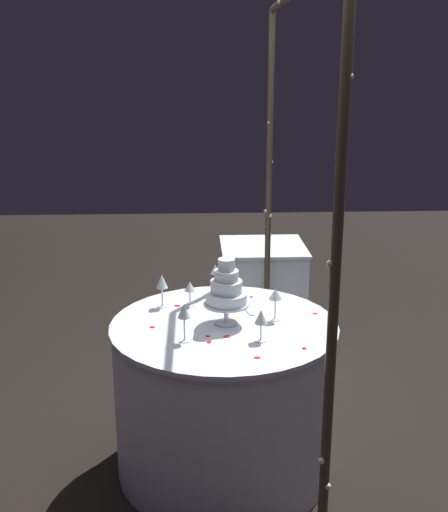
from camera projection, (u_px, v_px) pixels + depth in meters
ground_plane at (224, 464)px, 3.25m from camera, size 12.00×12.00×0.00m
decorative_arch at (293, 182)px, 2.85m from camera, size 1.89×0.06×2.32m
main_table at (224, 396)px, 3.14m from camera, size 1.11×1.11×0.79m
side_table at (262, 301)px, 4.39m from camera, size 0.58×0.58×0.82m
tiered_cake at (226, 291)px, 2.98m from camera, size 0.22×0.22×0.33m
wine_glass_0 at (261, 318)px, 2.81m from camera, size 0.06×0.06×0.15m
wine_glass_1 at (275, 296)px, 3.04m from camera, size 0.07×0.07×0.16m
wine_glass_2 at (162, 283)px, 3.21m from camera, size 0.06×0.06×0.18m
wine_glass_3 at (215, 271)px, 3.42m from camera, size 0.06×0.06×0.16m
wine_glass_4 at (184, 313)px, 2.80m from camera, size 0.06×0.06×0.18m
wine_glass_5 at (190, 288)px, 3.23m from camera, size 0.06×0.06×0.13m
cake_knife at (242, 304)px, 3.27m from camera, size 0.29×0.10×0.01m
rose_petal_0 at (152, 327)px, 2.98m from camera, size 0.03×0.04×0.00m
rose_petal_1 at (208, 336)px, 2.88m from camera, size 0.02×0.03×0.00m
rose_petal_2 at (177, 306)px, 3.25m from camera, size 0.04×0.04×0.00m
rose_petal_3 at (304, 348)px, 2.75m from camera, size 0.03×0.02×0.00m
rose_petal_4 at (228, 293)px, 3.44m from camera, size 0.05×0.04×0.00m
rose_petal_5 at (315, 313)px, 3.15m from camera, size 0.02×0.03×0.00m
rose_petal_6 at (257, 357)px, 2.66m from camera, size 0.02×0.03×0.00m
rose_petal_7 at (251, 297)px, 3.38m from camera, size 0.03×0.02×0.00m
rose_petal_8 at (209, 342)px, 2.82m from camera, size 0.04×0.03×0.00m
rose_petal_9 at (227, 336)px, 2.88m from camera, size 0.03×0.04×0.00m
rose_petal_10 at (212, 303)px, 3.29m from camera, size 0.04×0.04×0.00m
rose_petal_11 at (222, 306)px, 3.24m from camera, size 0.05×0.05×0.00m
rose_petal_12 at (239, 302)px, 3.31m from camera, size 0.04×0.03×0.00m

